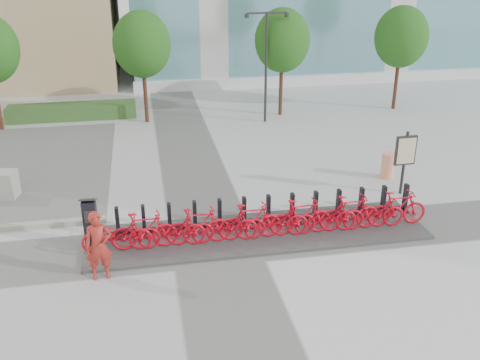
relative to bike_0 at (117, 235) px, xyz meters
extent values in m
plane|color=silver|center=(2.60, 0.05, -0.56)|extent=(120.00, 120.00, 0.00)
cube|color=#27431E|center=(-2.40, 13.25, -0.21)|extent=(6.00, 1.20, 0.70)
cylinder|color=#583120|center=(1.10, 12.05, 0.94)|extent=(0.18, 0.18, 3.00)
ellipsoid|color=#18531A|center=(1.10, 12.05, 3.04)|extent=(2.60, 2.60, 2.99)
cylinder|color=#583120|center=(7.60, 12.05, 0.94)|extent=(0.18, 0.18, 3.00)
ellipsoid|color=#18531A|center=(7.60, 12.05, 3.04)|extent=(2.60, 2.60, 2.99)
cylinder|color=#583120|center=(13.60, 12.05, 0.94)|extent=(0.18, 0.18, 3.00)
ellipsoid|color=#18531A|center=(13.60, 12.05, 3.04)|extent=(2.60, 2.60, 2.99)
cylinder|color=black|center=(6.60, 11.05, 1.94)|extent=(0.12, 0.12, 5.00)
cube|color=black|center=(6.15, 11.05, 4.39)|extent=(0.90, 0.08, 0.08)
cube|color=black|center=(7.05, 11.05, 4.39)|extent=(0.90, 0.08, 0.08)
cylinder|color=black|center=(5.70, 11.05, 4.29)|extent=(0.20, 0.20, 0.18)
cylinder|color=black|center=(7.50, 11.05, 4.29)|extent=(0.20, 0.20, 0.18)
cube|color=#424242|center=(3.90, 0.35, -0.52)|extent=(9.60, 2.40, 0.08)
imported|color=red|center=(0.00, 0.00, 0.00)|extent=(1.84, 0.64, 0.97)
imported|color=red|center=(0.72, 0.00, 0.05)|extent=(1.78, 0.50, 1.07)
imported|color=red|center=(1.44, 0.00, 0.00)|extent=(1.84, 0.64, 0.97)
imported|color=red|center=(2.16, 0.00, 0.05)|extent=(1.78, 0.50, 1.07)
imported|color=red|center=(2.88, 0.00, 0.00)|extent=(1.84, 0.64, 0.97)
imported|color=red|center=(3.60, 0.00, 0.05)|extent=(1.78, 0.50, 1.07)
imported|color=red|center=(4.32, 0.00, 0.00)|extent=(1.84, 0.64, 0.97)
imported|color=red|center=(5.04, 0.00, 0.05)|extent=(1.78, 0.50, 1.07)
imported|color=red|center=(5.76, 0.00, 0.00)|extent=(1.84, 0.64, 0.97)
imported|color=red|center=(6.48, 0.00, 0.05)|extent=(1.78, 0.50, 1.07)
imported|color=red|center=(7.20, 0.00, 0.00)|extent=(1.84, 0.64, 0.97)
imported|color=red|center=(7.92, 0.00, 0.05)|extent=(1.78, 0.50, 1.07)
cube|color=black|center=(-0.68, 0.54, 0.16)|extent=(0.38, 0.33, 1.28)
cube|color=black|center=(-0.68, 0.54, 0.84)|extent=(0.45, 0.38, 0.16)
cube|color=black|center=(-0.68, 0.38, 0.41)|extent=(0.26, 0.03, 0.36)
imported|color=maroon|center=(-0.37, -1.08, 0.33)|extent=(0.69, 0.49, 1.78)
cylinder|color=#FF4B00|center=(9.31, 3.57, -0.11)|extent=(0.52, 0.52, 0.91)
cylinder|color=black|center=(9.17, 2.21, 0.52)|extent=(0.10, 0.10, 2.16)
cube|color=black|center=(9.17, 2.21, 0.96)|extent=(0.71, 0.13, 0.98)
cube|color=beige|center=(9.17, 2.15, 0.96)|extent=(0.61, 0.04, 0.86)
camera|label=1|loc=(0.91, -12.73, 6.86)|focal=40.00mm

